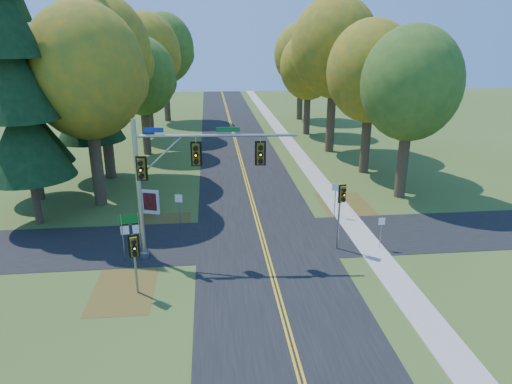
{
  "coord_description": "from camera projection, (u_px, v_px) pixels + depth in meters",
  "views": [
    {
      "loc": [
        -3.03,
        -23.42,
        11.9
      ],
      "look_at": [
        -0.43,
        1.65,
        3.2
      ],
      "focal_mm": 32.0,
      "sensor_mm": 36.0,
      "label": 1
    }
  ],
  "objects": [
    {
      "name": "road_main",
      "position": [
        266.0,
        253.0,
        26.19
      ],
      "size": [
        8.0,
        160.0,
        0.02
      ],
      "primitive_type": "cube",
      "color": "black",
      "rests_on": "ground"
    },
    {
      "name": "pine_a",
      "position": [
        16.0,
        83.0,
        27.43
      ],
      "size": [
        5.6,
        5.6,
        19.48
      ],
      "color": "#38281C",
      "rests_on": "ground"
    },
    {
      "name": "road_cross",
      "position": [
        262.0,
        239.0,
        28.07
      ],
      "size": [
        60.0,
        6.0,
        0.02
      ],
      "primitive_type": "cube",
      "color": "black",
      "rests_on": "ground"
    },
    {
      "name": "info_kiosk",
      "position": [
        150.0,
        202.0,
        31.78
      ],
      "size": [
        1.25,
        0.57,
        1.75
      ],
      "rotation": [
        0.0,
        0.0,
        -0.33
      ],
      "color": "silver",
      "rests_on": "ground"
    },
    {
      "name": "pine_c",
      "position": [
        83.0,
        64.0,
        36.81
      ],
      "size": [
        5.6,
        5.6,
        20.56
      ],
      "color": "#38281C",
      "rests_on": "ground"
    },
    {
      "name": "leaf_patch_e",
      "position": [
        351.0,
        211.0,
        32.5
      ],
      "size": [
        3.5,
        8.0,
        0.0
      ],
      "primitive_type": "cube",
      "color": "brown",
      "rests_on": "ground"
    },
    {
      "name": "tree_e_b",
      "position": [
        372.0,
        72.0,
        39.01
      ],
      "size": [
        7.6,
        7.6,
        13.33
      ],
      "color": "#38281C",
      "rests_on": "ground"
    },
    {
      "name": "route_sign_cluster",
      "position": [
        131.0,
        227.0,
        24.98
      ],
      "size": [
        1.27,
        0.22,
        2.73
      ],
      "rotation": [
        0.0,
        0.0,
        0.14
      ],
      "color": "gray",
      "rests_on": "ground"
    },
    {
      "name": "tree_w_e",
      "position": [
        164.0,
        49.0,
        63.5
      ],
      "size": [
        8.4,
        8.4,
        14.97
      ],
      "color": "#38281C",
      "rests_on": "ground"
    },
    {
      "name": "ground",
      "position": [
        266.0,
        254.0,
        26.2
      ],
      "size": [
        160.0,
        160.0,
        0.0
      ],
      "primitive_type": "plane",
      "color": "#3C541D",
      "rests_on": "ground"
    },
    {
      "name": "pine_b",
      "position": [
        24.0,
        91.0,
        32.32
      ],
      "size": [
        5.6,
        5.6,
        17.31
      ],
      "color": "#38281C",
      "rests_on": "ground"
    },
    {
      "name": "tree_w_a",
      "position": [
        87.0,
        73.0,
        30.84
      ],
      "size": [
        8.0,
        8.0,
        14.15
      ],
      "color": "#38281C",
      "rests_on": "ground"
    },
    {
      "name": "ped_signal_pole",
      "position": [
        134.0,
        251.0,
        21.3
      ],
      "size": [
        0.49,
        0.58,
        3.17
      ],
      "rotation": [
        0.0,
        0.0,
        0.25
      ],
      "color": "gray",
      "rests_on": "ground"
    },
    {
      "name": "reg_sign_e_north",
      "position": [
        335.0,
        193.0,
        30.97
      ],
      "size": [
        0.47,
        0.16,
        2.48
      ],
      "rotation": [
        0.0,
        0.0,
        -0.27
      ],
      "color": "gray",
      "rests_on": "ground"
    },
    {
      "name": "leaf_patch_w_near",
      "position": [
        159.0,
        230.0,
        29.32
      ],
      "size": [
        4.0,
        6.0,
        0.0
      ],
      "primitive_type": "cube",
      "color": "brown",
      "rests_on": "ground"
    },
    {
      "name": "centerline_left",
      "position": [
        265.0,
        253.0,
        26.18
      ],
      "size": [
        0.1,
        160.0,
        0.01
      ],
      "primitive_type": "cube",
      "color": "gold",
      "rests_on": "road_main"
    },
    {
      "name": "leaf_patch_w_far",
      "position": [
        124.0,
        288.0,
        22.64
      ],
      "size": [
        3.0,
        5.0,
        0.0
      ],
      "primitive_type": "cube",
      "color": "brown",
      "rests_on": "ground"
    },
    {
      "name": "tree_w_c",
      "position": [
        142.0,
        77.0,
        45.69
      ],
      "size": [
        6.8,
        6.8,
        11.91
      ],
      "color": "#38281C",
      "rests_on": "ground"
    },
    {
      "name": "traffic_mast",
      "position": [
        178.0,
        172.0,
        24.12
      ],
      "size": [
        8.65,
        1.03,
        7.86
      ],
      "rotation": [
        0.0,
        0.0,
        -0.07
      ],
      "color": "#9B9DA3",
      "rests_on": "ground"
    },
    {
      "name": "reg_sign_w",
      "position": [
        179.0,
        205.0,
        28.87
      ],
      "size": [
        0.47,
        0.14,
        2.49
      ],
      "rotation": [
        0.0,
        0.0,
        -0.24
      ],
      "color": "gray",
      "rests_on": "ground"
    },
    {
      "name": "sidewalk_east",
      "position": [
        371.0,
        248.0,
        26.79
      ],
      "size": [
        1.6,
        160.0,
        0.06
      ],
      "primitive_type": "cube",
      "color": "#9E998E",
      "rests_on": "ground"
    },
    {
      "name": "tree_e_d",
      "position": [
        309.0,
        67.0,
        55.32
      ],
      "size": [
        7.0,
        7.0,
        12.32
      ],
      "color": "#38281C",
      "rests_on": "ground"
    },
    {
      "name": "reg_sign_e_south",
      "position": [
        381.0,
        227.0,
        26.39
      ],
      "size": [
        0.38,
        0.06,
        2.0
      ],
      "rotation": [
        0.0,
        0.0,
        -0.02
      ],
      "color": "gray",
      "rests_on": "ground"
    },
    {
      "name": "tree_w_d",
      "position": [
        146.0,
        54.0,
        53.22
      ],
      "size": [
        8.2,
        8.2,
        14.56
      ],
      "color": "#38281C",
      "rests_on": "ground"
    },
    {
      "name": "tree_e_c",
      "position": [
        335.0,
        48.0,
        45.96
      ],
      "size": [
        8.8,
        8.8,
        15.79
      ],
      "color": "#38281C",
      "rests_on": "ground"
    },
    {
      "name": "tree_e_e",
      "position": [
        302.0,
        55.0,
        65.2
      ],
      "size": [
        7.8,
        7.8,
        13.74
      ],
      "color": "#38281C",
      "rests_on": "ground"
    },
    {
      "name": "tree_e_a",
      "position": [
        412.0,
        84.0,
        32.79
      ],
      "size": [
        7.2,
        7.2,
        12.73
      ],
      "color": "#38281C",
      "rests_on": "ground"
    },
    {
      "name": "east_signal_pole",
      "position": [
        341.0,
        201.0,
        25.66
      ],
      "size": [
        0.46,
        0.54,
        4.02
      ],
      "rotation": [
        0.0,
        0.0,
        0.22
      ],
      "color": "gray",
      "rests_on": "ground"
    },
    {
      "name": "centerline_right",
      "position": [
        268.0,
        253.0,
        26.2
      ],
      "size": [
        0.1,
        160.0,
        0.01
      ],
      "primitive_type": "cube",
      "color": "gold",
      "rests_on": "road_main"
    },
    {
      "name": "tree_w_b",
      "position": [
        99.0,
        55.0,
        36.99
      ],
      "size": [
        8.6,
        8.6,
        15.38
      ],
      "color": "#38281C",
      "rests_on": "ground"
    }
  ]
}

